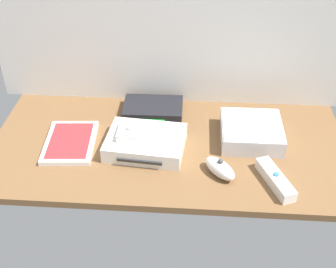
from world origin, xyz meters
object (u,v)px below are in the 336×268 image
Objects in this scene: game_case at (70,142)px; network_router at (153,109)px; game_console at (146,143)px; remote_wand at (275,179)px; remote_nunchuk at (220,168)px; remote_classic_pad at (145,132)px; mini_computer at (251,132)px.

network_router reaches higher than game_case.
remote_wand is at bearing -14.04° from game_console.
remote_nunchuk reaches higher than network_router.
game_case is 1.37× the size of remote_classic_pad.
remote_classic_pad is (-29.57, -6.26, 2.77)cm from mini_computer.
game_case is (-50.72, -6.08, -1.88)cm from mini_computer.
remote_wand is 36.52cm from remote_classic_pad.
remote_classic_pad is at bearing 138.34° from remote_wand.
remote_nunchuk is at bearing -119.98° from mini_computer.
network_router is at bearing 116.82° from remote_wand.
mini_computer is at bearing 18.01° from game_console.
remote_nunchuk is at bearing -17.33° from game_case.
game_console reaches higher than remote_wand.
remote_nunchuk is at bearing 147.18° from remote_wand.
remote_classic_pad is (-34.18, 12.25, 3.90)cm from remote_wand.
network_router is at bearing 85.56° from remote_nunchuk.
remote_nunchuk reaches higher than game_case.
remote_nunchuk is (41.57, -9.78, 1.28)cm from game_case.
mini_computer is 0.94× the size of network_router.
game_console is at bearing -91.77° from network_router.
mini_computer is 0.86× the size of game_case.
network_router is 33.40cm from remote_nunchuk.
mini_computer is (29.34, 6.69, 0.44)cm from game_console.
game_console is 2.14× the size of remote_nunchuk.
network_router and remote_wand have the same top height.
mini_computer is at bearing 19.06° from remote_nunchuk.
network_router is 44.73cm from remote_wand.
game_console is at bearing -5.71° from game_case.
game_case is 56.72cm from remote_wand.
mini_computer is 19.11cm from remote_wand.
game_console is 30.09cm from mini_computer.
remote_wand is at bearing -51.84° from remote_nunchuk.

